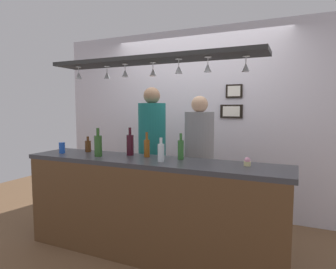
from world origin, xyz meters
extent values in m
plane|color=brown|center=(0.00, 0.00, 0.00)|extent=(8.00, 8.00, 0.00)
cube|color=silver|center=(0.00, 1.10, 1.30)|extent=(4.40, 0.06, 2.60)
cube|color=#38383D|center=(0.00, -0.35, 0.96)|extent=(2.70, 0.55, 0.04)
cube|color=brown|center=(0.00, -0.60, 0.47)|extent=(2.65, 0.04, 0.94)
cube|color=black|center=(0.00, -0.30, 1.96)|extent=(2.20, 0.36, 0.04)
cylinder|color=silver|center=(-0.88, -0.33, 1.94)|extent=(0.06, 0.06, 0.00)
cylinder|color=silver|center=(-0.88, -0.33, 1.91)|extent=(0.01, 0.01, 0.06)
cone|color=silver|center=(-0.88, -0.33, 1.84)|extent=(0.07, 0.07, 0.08)
cylinder|color=silver|center=(-0.57, -0.23, 1.94)|extent=(0.06, 0.06, 0.00)
cylinder|color=silver|center=(-0.57, -0.23, 1.91)|extent=(0.01, 0.01, 0.06)
cone|color=silver|center=(-0.57, -0.23, 1.84)|extent=(0.07, 0.07, 0.08)
cylinder|color=silver|center=(-0.30, -0.29, 1.94)|extent=(0.06, 0.06, 0.00)
cylinder|color=silver|center=(-0.30, -0.29, 1.91)|extent=(0.01, 0.01, 0.06)
cone|color=silver|center=(-0.30, -0.29, 1.84)|extent=(0.07, 0.07, 0.08)
cylinder|color=silver|center=(0.00, -0.26, 1.94)|extent=(0.06, 0.06, 0.00)
cylinder|color=silver|center=(0.00, -0.26, 1.91)|extent=(0.01, 0.01, 0.06)
cone|color=silver|center=(0.00, -0.26, 1.84)|extent=(0.07, 0.07, 0.08)
cylinder|color=silver|center=(0.31, -0.35, 1.94)|extent=(0.06, 0.06, 0.00)
cylinder|color=silver|center=(0.31, -0.35, 1.91)|extent=(0.01, 0.01, 0.06)
cone|color=silver|center=(0.31, -0.35, 1.84)|extent=(0.07, 0.07, 0.08)
cylinder|color=silver|center=(0.59, -0.35, 1.94)|extent=(0.06, 0.06, 0.00)
cylinder|color=silver|center=(0.59, -0.35, 1.91)|extent=(0.01, 0.01, 0.06)
cone|color=silver|center=(0.59, -0.35, 1.84)|extent=(0.07, 0.07, 0.08)
cylinder|color=silver|center=(0.90, -0.24, 1.94)|extent=(0.06, 0.06, 0.00)
cylinder|color=silver|center=(0.90, -0.24, 1.91)|extent=(0.01, 0.01, 0.06)
cone|color=silver|center=(0.90, -0.24, 1.84)|extent=(0.07, 0.07, 0.08)
cube|color=#2D334C|center=(-0.32, 0.33, 0.41)|extent=(0.17, 0.18, 0.83)
cylinder|color=#1E7A75|center=(-0.32, 0.33, 1.19)|extent=(0.34, 0.34, 0.72)
sphere|color=#9E7556|center=(-0.32, 0.33, 1.64)|extent=(0.21, 0.21, 0.21)
cube|color=#2D334C|center=(0.30, 0.33, 0.39)|extent=(0.17, 0.18, 0.77)
cylinder|color=gray|center=(0.30, 0.33, 1.11)|extent=(0.34, 0.34, 0.67)
sphere|color=tan|center=(0.30, 0.33, 1.53)|extent=(0.19, 0.19, 0.19)
cylinder|color=#380F19|center=(-0.31, -0.21, 1.09)|extent=(0.08, 0.08, 0.22)
cylinder|color=#380F19|center=(-0.31, -0.21, 1.24)|extent=(0.03, 0.03, 0.08)
cylinder|color=brown|center=(-0.09, -0.24, 1.07)|extent=(0.06, 0.06, 0.18)
cylinder|color=brown|center=(-0.09, -0.24, 1.20)|extent=(0.03, 0.03, 0.08)
cylinder|color=#336B2D|center=(0.28, -0.22, 1.08)|extent=(0.06, 0.06, 0.19)
cylinder|color=#336B2D|center=(0.28, -0.22, 1.21)|extent=(0.03, 0.03, 0.07)
cylinder|color=#512D14|center=(-0.88, -0.21, 1.05)|extent=(0.07, 0.07, 0.13)
cylinder|color=#512D14|center=(-0.88, -0.21, 1.14)|extent=(0.03, 0.03, 0.05)
cylinder|color=silver|center=(0.16, -0.41, 1.07)|extent=(0.06, 0.06, 0.17)
cylinder|color=silver|center=(0.16, -0.41, 1.18)|extent=(0.03, 0.03, 0.06)
cylinder|color=#2D5623|center=(-0.57, -0.41, 1.09)|extent=(0.08, 0.08, 0.22)
cylinder|color=#2D5623|center=(-0.57, -0.41, 1.24)|extent=(0.03, 0.03, 0.08)
cylinder|color=#1E4CB2|center=(-1.08, -0.41, 1.04)|extent=(0.07, 0.07, 0.12)
cylinder|color=beige|center=(0.94, -0.28, 1.00)|extent=(0.06, 0.06, 0.04)
sphere|color=pink|center=(0.94, -0.28, 1.03)|extent=(0.05, 0.05, 0.05)
cube|color=black|center=(0.54, 1.06, 1.71)|extent=(0.22, 0.02, 0.18)
cube|color=white|center=(0.54, 1.05, 1.71)|extent=(0.17, 0.01, 0.14)
cube|color=black|center=(0.51, 1.06, 1.44)|extent=(0.30, 0.02, 0.18)
cube|color=white|center=(0.51, 1.05, 1.44)|extent=(0.23, 0.01, 0.14)
camera|label=1|loc=(1.33, -2.84, 1.50)|focal=30.81mm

